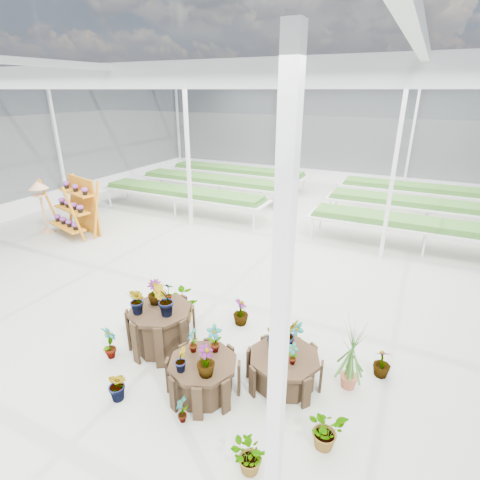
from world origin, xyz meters
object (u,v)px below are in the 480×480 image
at_px(plinth_mid, 203,377).
at_px(shelf_rack, 73,208).
at_px(plinth_tall, 162,328).
at_px(plinth_low, 284,369).
at_px(bird_table, 42,207).

distance_m(plinth_mid, shelf_rack, 7.98).
relative_size(plinth_tall, shelf_rack, 0.64).
bearing_deg(plinth_tall, plinth_mid, -26.57).
relative_size(plinth_mid, plinth_low, 0.94).
bearing_deg(shelf_rack, bird_table, -146.42).
relative_size(shelf_rack, bird_table, 1.04).
xyz_separation_m(plinth_low, shelf_rack, (-7.95, 3.17, 0.62)).
distance_m(plinth_tall, plinth_mid, 1.35).
distance_m(plinth_mid, plinth_low, 1.22).
height_order(plinth_low, shelf_rack, shelf_rack).
height_order(plinth_mid, shelf_rack, shelf_rack).
distance_m(shelf_rack, bird_table, 1.00).
distance_m(plinth_tall, shelf_rack, 6.63).
bearing_deg(shelf_rack, plinth_tall, -14.40).
xyz_separation_m(plinth_mid, plinth_low, (1.00, 0.70, -0.03)).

